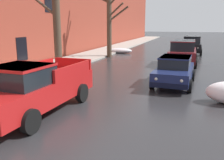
{
  "coord_description": "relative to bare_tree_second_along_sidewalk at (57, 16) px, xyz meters",
  "views": [
    {
      "loc": [
        2.88,
        -0.94,
        3.01
      ],
      "look_at": [
        -0.11,
        8.14,
        0.84
      ],
      "focal_mm": 39.73,
      "sensor_mm": 36.0,
      "label": 1
    }
  ],
  "objects": [
    {
      "name": "left_sidewalk_slab",
      "position": [
        -1.97,
        6.34,
        -3.37
      ],
      "size": [
        3.36,
        80.0,
        0.13
      ],
      "primitive_type": "cube",
      "color": "#A8A399",
      "rests_on": "ground"
    },
    {
      "name": "snow_bank_near_corner_left",
      "position": [
        -0.0,
        12.53,
        -3.18
      ],
      "size": [
        2.61,
        1.08,
        0.52
      ],
      "color": "white",
      "rests_on": "ground"
    },
    {
      "name": "snow_bank_mid_block_left",
      "position": [
        -0.23,
        -0.64,
        -3.09
      ],
      "size": [
        1.62,
        0.91,
        0.72
      ],
      "color": "white",
      "rests_on": "ground"
    },
    {
      "name": "bare_tree_second_along_sidewalk",
      "position": [
        0.0,
        0.0,
        0.0
      ],
      "size": [
        3.29,
        1.6,
        6.87
      ],
      "color": "#4C3D2D",
      "rests_on": "ground"
    },
    {
      "name": "bare_tree_mid_block",
      "position": [
        -0.02,
        9.1,
        0.02
      ],
      "size": [
        3.59,
        1.11,
        6.57
      ],
      "color": "#4C3D2D",
      "rests_on": "ground"
    },
    {
      "name": "pickup_truck_red_approaching_near_lane",
      "position": [
        2.34,
        -5.71,
        -2.55
      ],
      "size": [
        2.22,
        5.29,
        1.76
      ],
      "color": "red",
      "rests_on": "ground"
    },
    {
      "name": "sedan_darkblue_parked_kerbside_close",
      "position": [
        6.55,
        -0.02,
        -2.68
      ],
      "size": [
        1.99,
        4.18,
        1.42
      ],
      "color": "navy",
      "rests_on": "ground"
    },
    {
      "name": "suv_maroon_parked_kerbside_mid",
      "position": [
        6.63,
        6.64,
        -2.44
      ],
      "size": [
        2.09,
        4.72,
        1.82
      ],
      "color": "maroon",
      "rests_on": "ground"
    },
    {
      "name": "suv_black_parked_far_down_block",
      "position": [
        7.19,
        13.89,
        -2.45
      ],
      "size": [
        2.01,
        4.38,
        1.82
      ],
      "color": "black",
      "rests_on": "ground"
    }
  ]
}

